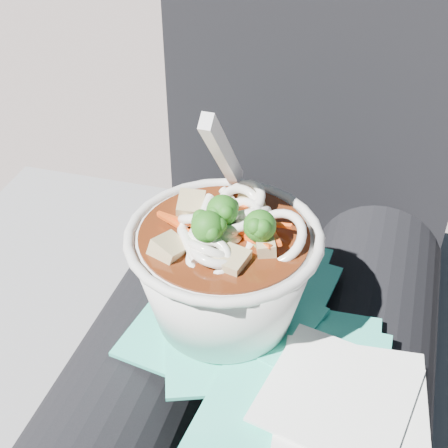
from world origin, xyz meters
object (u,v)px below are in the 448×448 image
(person_body, at_px, (274,297))
(lap, at_px, (251,378))
(plastic_bag, at_px, (260,333))
(udon_bowl, at_px, (224,264))
(stone_ledge, at_px, (273,430))

(person_body, bearing_deg, lap, -90.00)
(lap, height_order, person_body, person_body)
(plastic_bag, relative_size, udon_bowl, 1.62)
(plastic_bag, bearing_deg, lap, 126.39)
(lap, height_order, plastic_bag, plastic_bag)
(lap, relative_size, plastic_bag, 1.47)
(stone_ledge, height_order, person_body, person_body)
(stone_ledge, relative_size, udon_bowl, 4.96)
(stone_ledge, xyz_separation_m, lap, (0.00, -0.15, 0.30))
(stone_ledge, relative_size, lap, 2.08)
(lap, relative_size, udon_bowl, 2.38)
(lap, distance_m, udon_bowl, 0.15)
(udon_bowl, bearing_deg, plastic_bag, -11.92)
(stone_ledge, distance_m, lap, 0.33)
(stone_ledge, bearing_deg, plastic_bag, -86.80)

